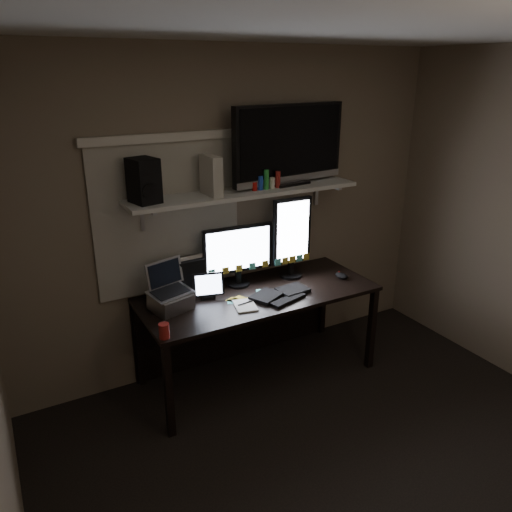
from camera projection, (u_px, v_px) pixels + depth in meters
floor at (379, 499)px, 2.87m from camera, size 3.60×3.60×0.00m
ceiling at (433, 21)px, 1.99m from camera, size 3.60×3.60×0.00m
back_wall at (236, 215)px, 3.91m from camera, size 3.60×0.00×3.60m
window_blinds at (169, 218)px, 3.63m from camera, size 1.10×0.02×1.10m
desk at (251, 307)px, 3.95m from camera, size 1.80×0.75×0.73m
wall_shelf at (246, 192)px, 3.69m from camera, size 1.80×0.35×0.03m
monitor_landscape at (238, 256)px, 3.83m from camera, size 0.56×0.10×0.49m
monitor_portrait at (292, 237)px, 3.97m from camera, size 0.33×0.07×0.67m
keyboard at (280, 293)px, 3.73m from camera, size 0.50×0.30×0.03m
mouse at (342, 276)px, 4.04m from camera, size 0.08×0.13×0.04m
notepad at (245, 306)px, 3.56m from camera, size 0.19×0.23×0.01m
tablet at (208, 286)px, 3.65m from camera, size 0.25×0.15×0.20m
file_sorter at (189, 275)px, 3.71m from camera, size 0.24×0.12×0.29m
laptop at (170, 288)px, 3.45m from camera, size 0.35×0.31×0.33m
cup at (164, 331)px, 3.13m from camera, size 0.08×0.08×0.10m
sticky_notes at (251, 300)px, 3.66m from camera, size 0.33×0.25×0.00m
tv at (289, 145)px, 3.78m from camera, size 1.02×0.30×0.60m
game_console at (211, 175)px, 3.49m from camera, size 0.08×0.24×0.28m
speaker at (144, 181)px, 3.29m from camera, size 0.20×0.23×0.30m
bottles at (266, 179)px, 3.69m from camera, size 0.24×0.10×0.15m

